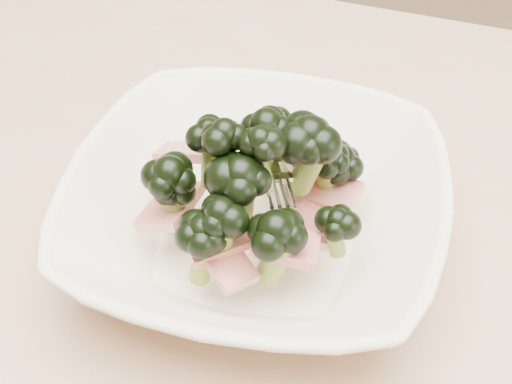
# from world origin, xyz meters

# --- Properties ---
(dining_table) EXTENTS (1.20, 0.80, 0.75)m
(dining_table) POSITION_xyz_m (0.00, 0.00, 0.65)
(dining_table) COLOR tan
(dining_table) RESTS_ON ground
(broccoli_dish) EXTENTS (0.28, 0.28, 0.12)m
(broccoli_dish) POSITION_xyz_m (-0.03, 0.04, 0.79)
(broccoli_dish) COLOR #F3E8CD
(broccoli_dish) RESTS_ON dining_table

